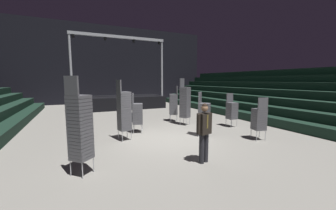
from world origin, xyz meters
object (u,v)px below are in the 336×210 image
Objects in this scene: chair_stack_mid_centre at (185,102)px; chair_stack_rear_left at (259,119)px; chair_stack_front_right at (204,114)px; chair_stack_rear_centre at (124,110)px; chair_stack_mid_right at (137,113)px; chair_stack_front_left at (232,110)px; chair_stack_mid_left at (80,126)px; chair_stack_rear_right at (174,104)px; man_with_tie at (204,130)px; equipment_road_case at (134,117)px; stage_riser at (118,101)px.

chair_stack_mid_centre is 3.86m from chair_stack_rear_left.
chair_stack_front_right is 3.32m from chair_stack_rear_centre.
chair_stack_front_left is at bearing 99.50° from chair_stack_mid_right.
chair_stack_mid_left is 2.98m from chair_stack_rear_centre.
chair_stack_rear_right reaches higher than chair_stack_rear_left.
man_with_tie is 6.67m from equipment_road_case.
chair_stack_mid_right is at bearing 100.52° from chair_stack_mid_left.
chair_stack_rear_centre reaches higher than man_with_tie.
chair_stack_front_right is at bearing 156.83° from chair_stack_rear_left.
man_with_tie is at bearing -90.21° from stage_riser.
chair_stack_rear_left is at bearing 75.15° from chair_stack_front_left.
stage_riser is 3.13× the size of chair_stack_rear_centre.
chair_stack_front_right is 0.76× the size of chair_stack_mid_left.
chair_stack_mid_centre is (-1.97, 1.37, 0.38)m from chair_stack_front_left.
chair_stack_mid_right is at bearing -9.76° from chair_stack_front_left.
chair_stack_rear_centre is at bearing 171.08° from chair_stack_rear_left.
chair_stack_mid_right is (-0.81, -8.49, 0.30)m from stage_riser.
chair_stack_rear_right is (-2.09, 2.47, 0.17)m from chair_stack_front_left.
chair_stack_mid_centre reaches higher than chair_stack_mid_right.
chair_stack_rear_left is (4.08, -3.12, -0.04)m from chair_stack_mid_right.
stage_riser is 4.37× the size of chair_stack_front_left.
stage_riser reaches higher than man_with_tie.
chair_stack_rear_left is 6.72m from equipment_road_case.
chair_stack_mid_left is 7.11m from chair_stack_rear_right.
chair_stack_rear_centre is at bearing -99.77° from stage_riser.
man_with_tie is (-0.05, -12.57, 0.37)m from stage_riser.
chair_stack_rear_left is at bearing 54.22° from chair_stack_rear_centre.
chair_stack_front_right is at bearing 50.83° from chair_stack_mid_centre.
stage_riser reaches higher than chair_stack_mid_centre.
chair_stack_front_right is 5.12m from chair_stack_mid_left.
chair_stack_mid_centre is at bearing 120.15° from chair_stack_mid_right.
chair_stack_front_right reaches higher than chair_stack_mid_right.
equipment_road_case is (-1.87, 4.31, -0.70)m from chair_stack_front_right.
chair_stack_mid_right is at bearing 158.10° from chair_stack_rear_left.
chair_stack_mid_centre reaches higher than chair_stack_rear_left.
chair_stack_rear_left is (6.53, 0.27, -0.38)m from chair_stack_mid_left.
chair_stack_rear_centre is at bearing -8.86° from chair_stack_mid_centre.
chair_stack_rear_right is (2.62, 1.58, 0.13)m from chair_stack_mid_right.
man_with_tie is at bearing -148.33° from chair_stack_rear_left.
chair_stack_mid_left is at bearing 155.11° from chair_stack_rear_right.
chair_stack_front_left is 3.24m from chair_stack_rear_right.
chair_stack_rear_right reaches higher than equipment_road_case.
chair_stack_front_left is 2.31m from chair_stack_rear_left.
chair_stack_front_left is 5.52m from chair_stack_rear_centre.
chair_stack_mid_right is (2.45, 3.39, -0.34)m from chair_stack_mid_left.
chair_stack_mid_right is (-0.77, 4.08, -0.08)m from man_with_tie.
chair_stack_mid_right is 0.75× the size of chair_stack_rear_centre.
chair_stack_rear_centre is (-3.43, -2.49, 0.17)m from chair_stack_rear_right.
chair_stack_front_left is 0.69× the size of chair_stack_mid_centre.
chair_stack_mid_right reaches higher than chair_stack_front_left.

